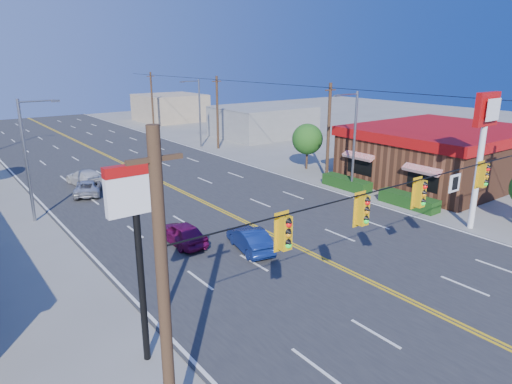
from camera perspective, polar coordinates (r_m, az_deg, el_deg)
ground at (r=21.63m, az=20.24°, el=-13.53°), size 160.00×160.00×0.00m
road at (r=35.40m, az=-7.63°, el=-0.77°), size 20.00×120.00×0.06m
signal_span at (r=19.64m, az=21.44°, el=-1.16°), size 24.32×0.34×9.00m
kfc at (r=42.94m, az=21.99°, el=4.46°), size 16.30×12.40×4.70m
kfc_pylon at (r=30.83m, az=26.55°, el=6.55°), size 2.20×0.36×8.50m
pizza_hut_sign at (r=15.56m, az=-14.68°, el=-3.89°), size 1.90×0.30×6.85m
streetlight_se at (r=36.44m, az=12.02°, el=6.77°), size 2.55×0.25×8.00m
streetlight_ne at (r=55.13m, az=-7.24°, el=10.20°), size 2.55×0.25×8.00m
streetlight_sw at (r=32.66m, az=-26.52°, el=4.28°), size 2.55×0.25×8.00m
utility_pole_near at (r=40.19m, az=9.05°, el=7.35°), size 0.28×0.28×8.40m
utility_pole_mid at (r=54.17m, az=-4.85°, el=9.82°), size 0.28×0.28×8.40m
utility_pole_far at (r=70.01m, az=-12.85°, el=10.98°), size 0.28×0.28×8.40m
tree_kfc_rear at (r=44.11m, az=6.44°, el=6.59°), size 2.94×2.94×4.41m
bld_east_mid at (r=63.26m, az=0.87°, el=8.83°), size 12.00×10.00×4.00m
bld_east_far at (r=80.29m, az=-10.67°, el=10.33°), size 10.00×10.00×4.40m
car_magenta at (r=26.74m, az=-9.24°, el=-5.21°), size 1.65×3.92×1.33m
car_blue at (r=25.59m, az=-0.76°, el=-6.03°), size 2.20×4.15×1.30m
car_white at (r=40.94m, az=-20.55°, el=1.62°), size 2.40×4.84×1.35m
car_silver at (r=38.24m, az=-20.25°, el=0.49°), size 3.33×4.58×1.16m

